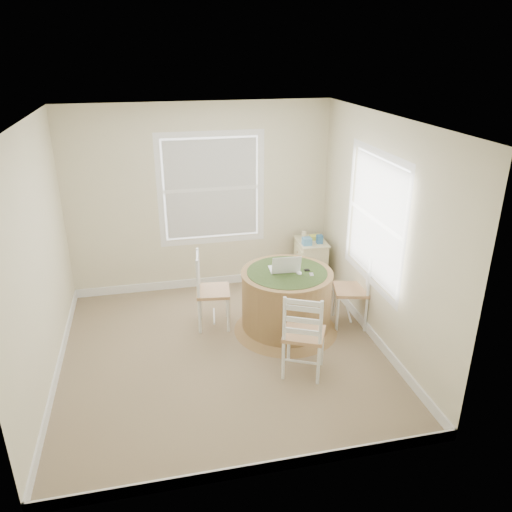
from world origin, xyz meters
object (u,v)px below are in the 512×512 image
object	(u,v)px
round_table	(286,299)
laptop	(284,268)
chair_left	(213,291)
chair_near	(304,333)
chair_right	(351,289)
corner_chest	(310,264)

from	to	relation	value
round_table	laptop	xyz separation A→B (m)	(-0.02, 0.04, 0.39)
chair_left	chair_near	bearing A→B (deg)	-139.13
chair_right	round_table	bearing A→B (deg)	-77.35
chair_right	corner_chest	bearing A→B (deg)	-158.04
chair_near	chair_left	bearing A→B (deg)	-30.74
corner_chest	chair_near	bearing A→B (deg)	-108.21
round_table	chair_near	xyz separation A→B (m)	(-0.06, -0.88, 0.05)
chair_left	chair_near	size ratio (longest dim) A/B	1.00
chair_left	chair_near	xyz separation A→B (m)	(0.79, -1.18, 0.00)
chair_left	corner_chest	world-z (taller)	chair_left
round_table	chair_right	xyz separation A→B (m)	(0.82, -0.02, 0.05)
chair_near	laptop	size ratio (longest dim) A/B	2.65
round_table	corner_chest	bearing A→B (deg)	68.99
round_table	chair_near	bearing A→B (deg)	-83.40
chair_near	chair_right	world-z (taller)	same
chair_left	chair_right	world-z (taller)	same
chair_right	laptop	xyz separation A→B (m)	(-0.84, 0.07, 0.34)
chair_near	corner_chest	distance (m)	2.11
chair_near	corner_chest	xyz separation A→B (m)	(0.72, 1.97, -0.12)
round_table	chair_right	bearing A→B (deg)	8.63
chair_near	laptop	world-z (taller)	laptop
chair_left	chair_right	xyz separation A→B (m)	(1.67, -0.33, 0.00)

